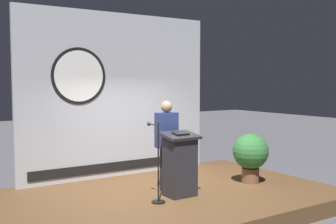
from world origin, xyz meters
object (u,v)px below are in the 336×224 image
at_px(podium, 180,164).
at_px(microphone_stand, 157,175).
at_px(potted_plant, 251,154).
at_px(speaker_person, 167,145).

distance_m(podium, microphone_stand, 0.58).
relative_size(podium, potted_plant, 1.17).
bearing_deg(potted_plant, microphone_stand, -176.55).
height_order(podium, potted_plant, podium).
xyz_separation_m(speaker_person, microphone_stand, (-0.57, -0.59, -0.40)).
xyz_separation_m(microphone_stand, potted_plant, (2.35, 0.14, 0.13)).
height_order(speaker_person, potted_plant, speaker_person).
bearing_deg(podium, microphone_stand, -169.20).
bearing_deg(microphone_stand, speaker_person, 45.61).
xyz_separation_m(podium, speaker_person, (0.02, 0.48, 0.30)).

